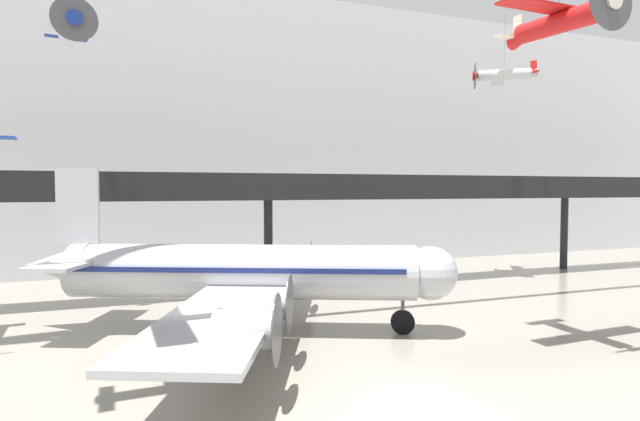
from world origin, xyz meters
The scene contains 7 objects.
ground_plane centered at (0.00, 0.00, 0.00)m, with size 260.00×260.00×0.00m, color gray.
hangar_back_wall centered at (0.00, 34.37, 13.71)m, with size 140.00×3.00×27.43m.
mezzanine_walkway centered at (0.00, 21.56, 7.51)m, with size 110.00×3.20×9.14m.
airliner_silver_main centered at (-4.31, 11.64, 3.32)m, with size 23.16×27.15×9.13m.
suspended_plane_silver_racer centered at (21.58, 21.32, 18.27)m, with size 5.80×6.39×6.51m.
suspended_plane_white_twin centered at (-13.78, 21.84, 18.82)m, with size 7.89×6.53×6.39m.
suspended_plane_red_highwing centered at (10.04, 3.58, 16.20)m, with size 7.55×6.16×8.54m.
Camera 1 is at (-9.43, -15.85, 7.98)m, focal length 28.00 mm.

